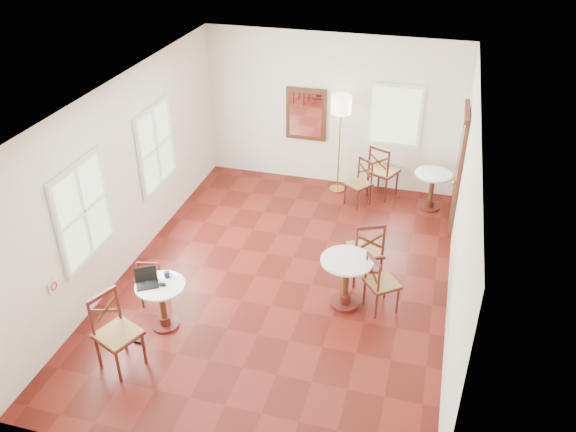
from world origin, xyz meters
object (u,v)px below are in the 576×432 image
object	(u,v)px
chair_near_a	(153,280)
mouse	(162,284)
cafe_table_mid	(346,277)
chair_back_b	(359,183)
chair_mid_b	(381,283)
laptop	(147,280)
power_adapter	(138,341)
chair_mid_a	(366,250)
chair_back_a	(383,171)
floor_lamp	(341,111)
cafe_table_near	(162,301)
water_glass	(148,285)
cafe_table_back	(432,187)
navy_mug	(167,275)
chair_near_b	(116,333)

from	to	relation	value
chair_near_a	mouse	world-z (taller)	chair_near_a
cafe_table_mid	chair_back_b	world-z (taller)	chair_back_b
chair_mid_b	laptop	xyz separation A→B (m)	(-3.03, -1.19, 0.31)
power_adapter	chair_mid_a	bearing A→B (deg)	39.11
chair_back_a	floor_lamp	bearing A→B (deg)	23.14
cafe_table_near	mouse	xyz separation A→B (m)	(0.04, -0.00, 0.29)
cafe_table_mid	floor_lamp	distance (m)	3.73
chair_back_a	mouse	world-z (taller)	chair_back_a
chair_near_a	chair_back_b	bearing A→B (deg)	-135.76
laptop	water_glass	size ratio (longest dim) A/B	4.03
chair_back_b	laptop	world-z (taller)	laptop
cafe_table_near	laptop	bearing A→B (deg)	-174.88
chair_near_a	chair_back_b	size ratio (longest dim) A/B	0.91
chair_mid_a	floor_lamp	xyz separation A→B (m)	(-0.97, 2.79, 1.11)
chair_mid_a	chair_mid_b	size ratio (longest dim) A/B	1.18
chair_mid_a	mouse	distance (m)	3.08
cafe_table_back	navy_mug	world-z (taller)	navy_mug
water_glass	cafe_table_back	bearing A→B (deg)	51.80
cafe_table_mid	chair_near_a	world-z (taller)	chair_near_a
power_adapter	water_glass	bearing A→B (deg)	75.46
chair_mid_a	power_adapter	bearing A→B (deg)	14.69
chair_mid_a	power_adapter	world-z (taller)	chair_mid_a
chair_back_b	mouse	world-z (taller)	chair_back_b
chair_near_b	chair_back_a	xyz separation A→B (m)	(2.64, 5.40, 0.01)
chair_near_a	chair_near_b	xyz separation A→B (m)	(0.14, -1.26, 0.13)
chair_back_b	floor_lamp	distance (m)	1.38
chair_near_a	chair_back_a	size ratio (longest dim) A/B	0.75
chair_near_a	floor_lamp	xyz separation A→B (m)	(1.92, 4.16, 1.25)
chair_mid_a	navy_mug	bearing A→B (deg)	8.58
cafe_table_back	chair_near_a	xyz separation A→B (m)	(-3.74, -3.92, -0.04)
chair_back_b	floor_lamp	world-z (taller)	floor_lamp
cafe_table_back	chair_near_a	distance (m)	5.41
laptop	power_adapter	size ratio (longest dim) A/B	3.92
chair_near_a	power_adapter	bearing A→B (deg)	87.32
cafe_table_mid	water_glass	distance (m)	2.78
cafe_table_near	water_glass	distance (m)	0.36
cafe_table_back	cafe_table_mid	bearing A→B (deg)	-107.66
chair_back_b	power_adapter	size ratio (longest dim) A/B	9.18
cafe_table_near	navy_mug	distance (m)	0.37
cafe_table_mid	floor_lamp	xyz separation A→B (m)	(-0.79, 3.46, 1.16)
laptop	cafe_table_back	bearing A→B (deg)	19.98
chair_near_a	water_glass	size ratio (longest dim) A/B	8.60
chair_near_b	chair_mid_b	bearing A→B (deg)	-33.97
cafe_table_mid	chair_back_b	xyz separation A→B (m)	(-0.30, 3.01, -0.05)
chair_mid_b	water_glass	world-z (taller)	chair_mid_b
chair_near_b	chair_mid_a	world-z (taller)	chair_mid_a
cafe_table_mid	power_adapter	world-z (taller)	cafe_table_mid
chair_mid_b	mouse	distance (m)	3.05
cafe_table_mid	chair_back_a	size ratio (longest dim) A/B	0.74
navy_mug	chair_near_b	bearing A→B (deg)	-103.51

